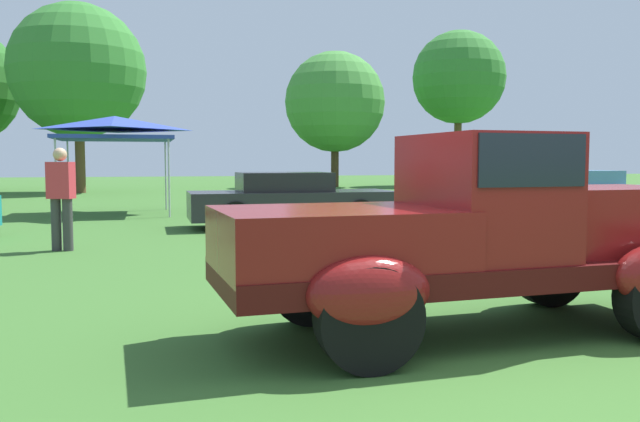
{
  "coord_description": "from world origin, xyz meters",
  "views": [
    {
      "loc": [
        -2.52,
        -4.51,
        1.47
      ],
      "look_at": [
        -0.25,
        4.02,
        0.8
      ],
      "focal_mm": 37.04,
      "sensor_mm": 36.0,
      "label": 1
    }
  ],
  "objects": [
    {
      "name": "feature_pickup_truck",
      "position": [
        0.18,
        0.55,
        0.87
      ],
      "size": [
        4.42,
        1.97,
        1.7
      ],
      "color": "#400B0B",
      "rests_on": "ground_plane"
    },
    {
      "name": "spectator_between_cars",
      "position": [
        -3.85,
        7.0,
        0.91
      ],
      "size": [
        0.46,
        0.37,
        1.69
      ],
      "color": "#383838",
      "rests_on": "ground_plane"
    },
    {
      "name": "treeline_mid_left",
      "position": [
        -5.38,
        27.77,
        5.57
      ],
      "size": [
        6.11,
        6.11,
        8.64
      ],
      "color": "brown",
      "rests_on": "ground_plane"
    },
    {
      "name": "spectator_near_truck",
      "position": [
        2.63,
        5.87,
        0.91
      ],
      "size": [
        0.38,
        0.46,
        1.69
      ],
      "color": "#7F7056",
      "rests_on": "ground_plane"
    },
    {
      "name": "treeline_mid_right",
      "position": [
        15.54,
        31.47,
        6.38
      ],
      "size": [
        5.46,
        5.46,
        9.14
      ],
      "color": "brown",
      "rests_on": "ground_plane"
    },
    {
      "name": "canopy_tent_center_field",
      "position": [
        -3.29,
        14.61,
        2.42
      ],
      "size": [
        3.08,
        3.08,
        2.71
      ],
      "color": "#B7B7BC",
      "rests_on": "ground_plane"
    },
    {
      "name": "ground_plane",
      "position": [
        0.0,
        0.0,
        0.0
      ],
      "size": [
        120.0,
        120.0,
        0.0
      ],
      "primitive_type": "plane",
      "color": "#386628"
    },
    {
      "name": "show_car_skyblue",
      "position": [
        9.03,
        10.87,
        0.6
      ],
      "size": [
        4.13,
        2.35,
        1.22
      ],
      "color": "#669EDB",
      "rests_on": "ground_plane"
    },
    {
      "name": "treeline_center",
      "position": [
        7.93,
        31.47,
        4.78
      ],
      "size": [
        5.63,
        5.63,
        7.61
      ],
      "color": "#47331E",
      "rests_on": "ground_plane"
    },
    {
      "name": "show_car_charcoal",
      "position": [
        0.62,
        9.89,
        0.6
      ],
      "size": [
        4.56,
        1.74,
        1.22
      ],
      "color": "#28282D",
      "rests_on": "ground_plane"
    }
  ]
}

